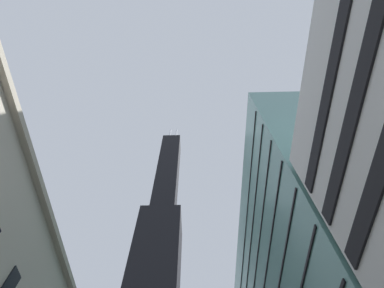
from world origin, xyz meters
The scene contains 0 objects.
Camera 1 is at (3.27, -6.58, 1.73)m, focal length 27.56 mm.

